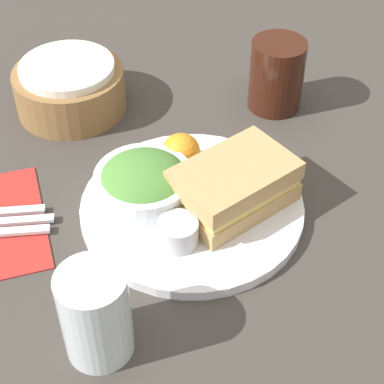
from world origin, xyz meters
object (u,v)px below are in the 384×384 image
plate (192,207)px  drink_glass (277,75)px  water_glass (96,314)px  salad_bowl (144,184)px  sandwich (234,186)px  dressing_cup (178,232)px  bread_basket (70,88)px

plate → drink_glass: (0.19, 0.19, 0.05)m
plate → water_glass: size_ratio=2.55×
salad_bowl → water_glass: water_glass is taller
sandwich → drink_glass: bearing=55.1°
drink_glass → sandwich: bearing=-124.9°
sandwich → dressing_cup: (-0.08, -0.04, -0.01)m
sandwich → bread_basket: 0.33m
water_glass → drink_glass: bearing=45.6°
bread_basket → water_glass: 0.43m
dressing_cup → bread_basket: size_ratio=0.30×
bread_basket → drink_glass: bearing=-15.6°
plate → dressing_cup: 0.07m
plate → dressing_cup: size_ratio=5.80×
water_glass → dressing_cup: bearing=42.3°
bread_basket → sandwich: bearing=-60.7°
drink_glass → water_glass: size_ratio=0.97×
sandwich → salad_bowl: bearing=158.7°
salad_bowl → bread_basket: size_ratio=0.76×
bread_basket → water_glass: (-0.04, -0.43, 0.02)m
sandwich → salad_bowl: 0.11m
water_glass → salad_bowl: bearing=63.0°
bread_basket → water_glass: water_glass is taller
salad_bowl → dressing_cup: (0.02, -0.08, -0.01)m
plate → salad_bowl: bearing=154.5°
plate → salad_bowl: salad_bowl is taller
plate → water_glass: 0.23m
plate → bread_basket: bearing=112.1°
salad_bowl → drink_glass: bearing=33.1°
sandwich → bread_basket: bread_basket is taller
drink_glass → plate: bearing=-135.6°
sandwich → salad_bowl: (-0.10, 0.04, -0.00)m
salad_bowl → dressing_cup: size_ratio=2.54×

